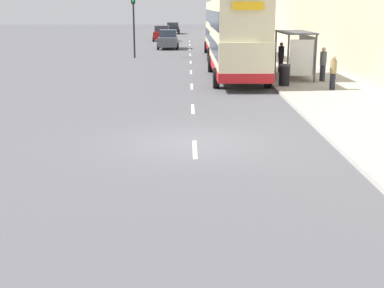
# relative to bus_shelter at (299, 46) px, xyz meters

# --- Properties ---
(ground_plane) EXTENTS (220.00, 220.00, 0.00)m
(ground_plane) POSITION_rel_bus_shelter_xyz_m (-5.77, -13.57, -1.88)
(ground_plane) COLOR #515156
(pavement) EXTENTS (5.00, 93.00, 0.14)m
(pavement) POSITION_rel_bus_shelter_xyz_m (0.73, 24.93, -1.81)
(pavement) COLOR #A39E93
(pavement) RESTS_ON ground_plane
(lane_mark_0) EXTENTS (0.12, 2.00, 0.01)m
(lane_mark_0) POSITION_rel_bus_shelter_xyz_m (-5.77, -14.46, -1.87)
(lane_mark_0) COLOR silver
(lane_mark_0) RESTS_ON ground_plane
(lane_mark_1) EXTENTS (0.12, 2.00, 0.01)m
(lane_mark_1) POSITION_rel_bus_shelter_xyz_m (-5.77, -8.31, -1.87)
(lane_mark_1) COLOR silver
(lane_mark_1) RESTS_ON ground_plane
(lane_mark_2) EXTENTS (0.12, 2.00, 0.01)m
(lane_mark_2) POSITION_rel_bus_shelter_xyz_m (-5.77, -2.16, -1.87)
(lane_mark_2) COLOR silver
(lane_mark_2) RESTS_ON ground_plane
(lane_mark_3) EXTENTS (0.12, 2.00, 0.01)m
(lane_mark_3) POSITION_rel_bus_shelter_xyz_m (-5.77, 3.99, -1.87)
(lane_mark_3) COLOR silver
(lane_mark_3) RESTS_ON ground_plane
(lane_mark_4) EXTENTS (0.12, 2.00, 0.01)m
(lane_mark_4) POSITION_rel_bus_shelter_xyz_m (-5.77, 10.14, -1.87)
(lane_mark_4) COLOR silver
(lane_mark_4) RESTS_ON ground_plane
(lane_mark_5) EXTENTS (0.12, 2.00, 0.01)m
(lane_mark_5) POSITION_rel_bus_shelter_xyz_m (-5.77, 16.29, -1.87)
(lane_mark_5) COLOR silver
(lane_mark_5) RESTS_ON ground_plane
(lane_mark_6) EXTENTS (0.12, 2.00, 0.01)m
(lane_mark_6) POSITION_rel_bus_shelter_xyz_m (-5.77, 22.44, -1.87)
(lane_mark_6) COLOR silver
(lane_mark_6) RESTS_ON ground_plane
(lane_mark_7) EXTENTS (0.12, 2.00, 0.01)m
(lane_mark_7) POSITION_rel_bus_shelter_xyz_m (-5.77, 28.59, -1.87)
(lane_mark_7) COLOR silver
(lane_mark_7) RESTS_ON ground_plane
(lane_mark_8) EXTENTS (0.12, 2.00, 0.01)m
(lane_mark_8) POSITION_rel_bus_shelter_xyz_m (-5.77, 34.74, -1.87)
(lane_mark_8) COLOR silver
(lane_mark_8) RESTS_ON ground_plane
(bus_shelter) EXTENTS (1.60, 4.20, 2.48)m
(bus_shelter) POSITION_rel_bus_shelter_xyz_m (0.00, 0.00, 0.00)
(bus_shelter) COLOR #4C4C51
(bus_shelter) RESTS_ON ground_plane
(double_decker_bus_near) EXTENTS (2.85, 10.52, 4.30)m
(double_decker_bus_near) POSITION_rel_bus_shelter_xyz_m (-3.30, 0.57, 0.41)
(double_decker_bus_near) COLOR beige
(double_decker_bus_near) RESTS_ON ground_plane
(double_decker_bus_ahead) EXTENTS (2.85, 11.48, 4.30)m
(double_decker_bus_ahead) POSITION_rel_bus_shelter_xyz_m (-3.10, 14.30, 0.41)
(double_decker_bus_ahead) COLOR beige
(double_decker_bus_ahead) RESTS_ON ground_plane
(car_0) EXTENTS (2.05, 4.26, 1.67)m
(car_0) POSITION_rel_bus_shelter_xyz_m (-8.22, 52.73, -1.04)
(car_0) COLOR black
(car_0) RESTS_ON ground_plane
(car_1) EXTENTS (1.99, 4.06, 1.80)m
(car_1) POSITION_rel_bus_shelter_xyz_m (-7.86, 22.94, -0.99)
(car_1) COLOR #4C5156
(car_1) RESTS_ON ground_plane
(car_2) EXTENTS (2.02, 3.91, 1.79)m
(car_2) POSITION_rel_bus_shelter_xyz_m (-9.03, 34.97, -1.00)
(car_2) COLOR maroon
(car_2) RESTS_ON ground_plane
(pedestrian_at_shelter) EXTENTS (0.31, 0.31, 1.59)m
(pedestrian_at_shelter) POSITION_rel_bus_shelter_xyz_m (0.80, -4.11, -0.92)
(pedestrian_at_shelter) COLOR #23232D
(pedestrian_at_shelter) RESTS_ON ground_plane
(pedestrian_1) EXTENTS (0.35, 0.35, 1.76)m
(pedestrian_1) POSITION_rel_bus_shelter_xyz_m (-0.48, 2.71, -0.83)
(pedestrian_1) COLOR #23232D
(pedestrian_1) RESTS_ON ground_plane
(pedestrian_2) EXTENTS (0.35, 0.35, 1.75)m
(pedestrian_2) POSITION_rel_bus_shelter_xyz_m (1.05, -1.18, -0.84)
(pedestrian_2) COLOR #23232D
(pedestrian_2) RESTS_ON ground_plane
(pedestrian_3) EXTENTS (0.31, 0.31, 1.58)m
(pedestrian_3) POSITION_rel_bus_shelter_xyz_m (1.58, 3.85, -0.93)
(pedestrian_3) COLOR #23232D
(pedestrian_3) RESTS_ON ground_plane
(litter_bin) EXTENTS (0.55, 0.55, 1.05)m
(litter_bin) POSITION_rel_bus_shelter_xyz_m (-1.22, -2.80, -1.21)
(litter_bin) COLOR black
(litter_bin) RESTS_ON ground_plane
(traffic_light_far_kerb) EXTENTS (0.30, 0.32, 5.15)m
(traffic_light_far_kerb) POSITION_rel_bus_shelter_xyz_m (-10.17, 13.52, 1.58)
(traffic_light_far_kerb) COLOR black
(traffic_light_far_kerb) RESTS_ON ground_plane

